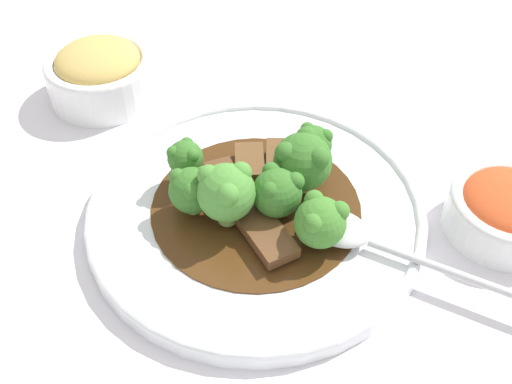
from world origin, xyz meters
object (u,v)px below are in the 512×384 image
Objects in this scene: beef_strip_2 at (280,163)px; side_bowl_kimchi at (507,209)px; beef_strip_3 at (250,163)px; broccoli_floret_6 at (313,143)px; beef_strip_0 at (227,184)px; broccoli_floret_4 at (192,189)px; broccoli_floret_3 at (320,222)px; serving_spoon at (359,236)px; broccoli_floret_0 at (279,190)px; side_bowl_appetizer at (100,73)px; broccoli_floret_2 at (303,160)px; broccoli_floret_5 at (185,158)px; beef_strip_1 at (264,232)px; broccoli_floret_1 at (226,192)px; main_plate at (256,210)px.

side_bowl_kimchi reaches higher than beef_strip_2.
broccoli_floret_6 reaches higher than beef_strip_3.
beef_strip_0 is 1.35× the size of broccoli_floret_4.
beef_strip_0 is 0.58× the size of side_bowl_kimchi.
broccoli_floret_3 is at bearing 84.43° from beef_strip_0.
broccoli_floret_3 is 1.04× the size of broccoli_floret_6.
broccoli_floret_3 is 0.04m from serving_spoon.
side_bowl_kimchi is (-0.04, 0.18, -0.02)m from broccoli_floret_6.
side_bowl_kimchi is (-0.11, 0.17, -0.02)m from broccoli_floret_0.
side_bowl_kimchi is at bearing 95.54° from side_bowl_appetizer.
broccoli_floret_5 is (0.05, -0.09, -0.01)m from broccoli_floret_2.
broccoli_floret_2 is at bearing -67.94° from side_bowl_kimchi.
beef_strip_1 is 1.69× the size of broccoli_floret_6.
beef_strip_2 is 1.03× the size of broccoli_floret_2.
beef_strip_0 is at bearing -144.54° from broccoli_floret_1.
broccoli_floret_4 is at bearing -80.17° from broccoli_floret_1.
broccoli_floret_2 is at bearing -112.42° from serving_spoon.
beef_strip_0 is 0.06m from broccoli_floret_0.
broccoli_floret_4 is 1.01× the size of broccoli_floret_5.
main_plate is 2.59× the size of side_bowl_appetizer.
broccoli_floret_5 is 0.98× the size of broccoli_floret_6.
broccoli_floret_6 reaches higher than main_plate.
serving_spoon is (-0.04, 0.11, -0.03)m from broccoli_floret_1.
beef_strip_3 is 0.11m from broccoli_floret_3.
broccoli_floret_2 is at bearing 138.64° from broccoli_floret_4.
beef_strip_3 is (-0.07, -0.06, 0.00)m from beef_strip_1.
broccoli_floret_0 is at bearing 76.72° from side_bowl_appetizer.
side_bowl_kimchi is at bearing 129.34° from beef_strip_1.
beef_strip_0 is at bearing -26.99° from beef_strip_2.
broccoli_floret_3 is 0.21× the size of serving_spoon.
serving_spoon is at bearing 108.01° from broccoli_floret_4.
beef_strip_0 is 0.05m from broccoli_floret_1.
broccoli_floret_0 reaches higher than broccoli_floret_4.
serving_spoon is (-0.02, 0.17, -0.02)m from broccoli_floret_5.
broccoli_floret_3 is at bearing 89.43° from broccoli_floret_5.
broccoli_floret_4 is (0.08, -0.07, -0.01)m from broccoli_floret_2.
main_plate is 0.06m from broccoli_floret_2.
broccoli_floret_2 is 0.18m from side_bowl_kimchi.
broccoli_floret_4 is at bearing -50.23° from main_plate.
broccoli_floret_0 is 0.21× the size of serving_spoon.
beef_strip_2 is 0.04m from broccoli_floret_2.
broccoli_floret_3 is at bearing 50.69° from beef_strip_2.
broccoli_floret_4 is at bearing -58.56° from side_bowl_kimchi.
broccoli_floret_1 is at bearing 70.06° from broccoli_floret_5.
beef_strip_0 is 0.13m from serving_spoon.
broccoli_floret_6 is at bearing 125.69° from beef_strip_3.
side_bowl_appetizer is at bearing -88.89° from broccoli_floret_6.
broccoli_floret_2 is 0.49× the size of side_bowl_appetizer.
broccoli_floret_3 is at bearing 75.23° from broccoli_floret_0.
beef_strip_1 is at bearing 21.87° from beef_strip_2.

